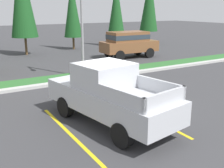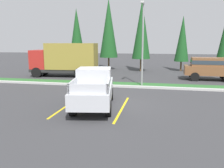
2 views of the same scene
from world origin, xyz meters
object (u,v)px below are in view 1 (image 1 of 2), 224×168
(cypress_tree_right_inner, at_px, (72,8))
(suv_distant, at_px, (129,42))
(street_light, at_px, (83,11))
(pickup_truck_main, at_px, (109,94))
(cypress_tree_rightmost, at_px, (116,7))
(cypress_tree_far_right, at_px, (149,2))

(cypress_tree_right_inner, bearing_deg, suv_distant, -74.15)
(street_light, bearing_deg, pickup_truck_main, -108.14)
(cypress_tree_rightmost, bearing_deg, suv_distant, -113.58)
(street_light, height_order, cypress_tree_rightmost, cypress_tree_rightmost)
(street_light, relative_size, cypress_tree_right_inner, 0.97)
(pickup_truck_main, relative_size, cypress_tree_rightmost, 0.81)
(pickup_truck_main, height_order, cypress_tree_far_right, cypress_tree_far_right)
(street_light, relative_size, cypress_tree_rightmost, 0.95)
(pickup_truck_main, bearing_deg, cypress_tree_right_inner, 70.56)
(pickup_truck_main, relative_size, cypress_tree_right_inner, 0.82)
(pickup_truck_main, distance_m, cypress_tree_rightmost, 20.59)
(cypress_tree_right_inner, relative_size, cypress_tree_far_right, 0.85)
(cypress_tree_right_inner, bearing_deg, cypress_tree_rightmost, -2.11)
(pickup_truck_main, distance_m, cypress_tree_right_inner, 18.66)
(street_light, xyz_separation_m, cypress_tree_rightmost, (8.81, 10.76, 0.23))
(suv_distant, relative_size, street_light, 0.73)
(cypress_tree_rightmost, bearing_deg, cypress_tree_far_right, 0.47)
(pickup_truck_main, relative_size, street_light, 0.85)
(street_light, height_order, cypress_tree_right_inner, cypress_tree_right_inner)
(pickup_truck_main, xyz_separation_m, cypress_tree_rightmost, (10.92, 17.21, 2.95))
(pickup_truck_main, bearing_deg, cypress_tree_rightmost, 57.60)
(pickup_truck_main, height_order, cypress_tree_right_inner, cypress_tree_right_inner)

